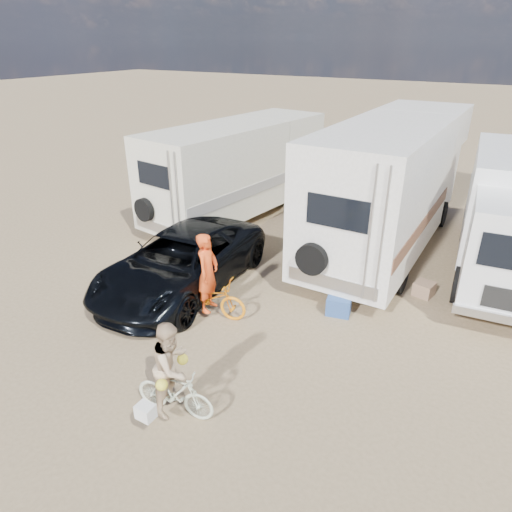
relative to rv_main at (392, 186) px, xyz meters
The scene contains 10 objects.
ground 7.57m from the rv_main, 90.82° to the right, with size 140.00×140.00×0.00m, color #917857.
rv_main is the anchor object (origin of this frame).
rv_left 5.50m from the rv_main, behind, with size 2.43×7.51×3.38m, color beige, non-canonical shape.
dark_suv 6.73m from the rv_main, 125.64° to the right, with size 2.53×5.49×1.53m, color black.
bike_man 6.77m from the rv_main, 111.78° to the right, with size 0.65×1.85×0.97m, color orange.
bike_woman 9.22m from the rv_main, 96.97° to the right, with size 0.42×1.49×0.89m, color beige.
rider_man 6.68m from the rv_main, 111.78° to the right, with size 0.70×0.46×1.93m, color #E64918.
rider_woman 9.17m from the rv_main, 96.97° to the right, with size 0.83×0.64×1.70m, color tan.
cooler 4.86m from the rv_main, 87.47° to the right, with size 0.56×0.41×0.45m, color #294988.
crate 3.60m from the rv_main, 55.40° to the right, with size 0.46×0.46×0.37m, color #927055.
Camera 1 is at (3.33, -6.29, 6.04)m, focal length 32.04 mm.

